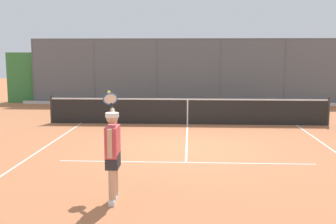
{
  "coord_description": "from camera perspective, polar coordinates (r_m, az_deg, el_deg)",
  "views": [
    {
      "loc": [
        -0.08,
        11.48,
        2.69
      ],
      "look_at": [
        0.51,
        0.15,
        1.05
      ],
      "focal_mm": 44.84,
      "sensor_mm": 36.0,
      "label": 1
    }
  ],
  "objects": [
    {
      "name": "ground_plane",
      "position": [
        11.79,
        2.53,
        -4.97
      ],
      "size": [
        60.0,
        60.0,
        0.0
      ],
      "primitive_type": "plane",
      "color": "#B76B42"
    },
    {
      "name": "tennis_net",
      "position": [
        15.6,
        2.67,
        0.13
      ],
      "size": [
        10.39,
        0.09,
        1.07
      ],
      "color": "#2D2D2D",
      "rests_on": "ground"
    },
    {
      "name": "court_line_markings",
      "position": [
        10.06,
        2.44,
        -7.28
      ],
      "size": [
        8.09,
        9.98,
        0.01
      ],
      "color": "white",
      "rests_on": "ground"
    },
    {
      "name": "tennis_player",
      "position": [
        7.56,
        -7.53,
        -5.13
      ],
      "size": [
        0.48,
        1.37,
        1.93
      ],
      "rotation": [
        0.0,
        0.0,
        -1.56
      ],
      "color": "silver",
      "rests_on": "ground"
    },
    {
      "name": "fence_backdrop",
      "position": [
        22.06,
        2.8,
        4.65
      ],
      "size": [
        19.12,
        1.37,
        3.35
      ],
      "color": "#565B60",
      "rests_on": "ground"
    }
  ]
}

